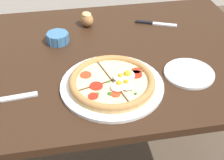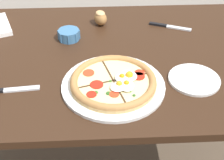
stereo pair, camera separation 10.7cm
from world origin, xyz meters
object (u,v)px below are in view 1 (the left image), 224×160
Objects in this scene: knife_main at (155,23)px; knife_spare at (5,99)px; bread_piece_near at (87,19)px; side_saucer at (189,73)px; dining_table at (93,74)px; pizza at (112,82)px; ramekin_bowl at (58,38)px.

knife_main is 0.88× the size of knife_spare.
knife_spare is at bearing -124.93° from knife_main.
knife_main is (0.31, -0.04, -0.03)m from bread_piece_near.
dining_table is at bearing 151.42° from side_saucer.
pizza is at bearing -175.82° from side_saucer.
knife_spare and side_saucer have the same top height.
side_saucer is (0.66, 0.03, 0.00)m from knife_spare.
bread_piece_near is (0.14, 0.13, 0.01)m from ramekin_bowl.
knife_spare reaches higher than dining_table.
dining_table is 0.28m from bread_piece_near.
bread_piece_near is (0.01, 0.25, 0.13)m from dining_table.
side_saucer is at bearing -53.15° from bread_piece_near.
knife_main and side_saucer have the same top height.
bread_piece_near reaches higher than ramekin_bowl.
ramekin_bowl is 1.09× the size of bread_piece_near.
ramekin_bowl is at bearing -137.69° from bread_piece_near.
bread_piece_near is at bearing 94.55° from pizza.
pizza is 1.96× the size of side_saucer.
ramekin_bowl reaches higher than dining_table.
dining_table is 3.84× the size of pizza.
dining_table is 15.66× the size of bread_piece_near.
pizza reaches higher than knife_spare.
dining_table is 7.48× the size of knife_main.
ramekin_bowl is at bearing 146.21° from side_saucer.
bread_piece_near is 0.42× the size of knife_spare.
ramekin_bowl is 0.19m from bread_piece_near.
ramekin_bowl is 0.39m from knife_spare.
side_saucer is (0.34, -0.18, 0.10)m from dining_table.
ramekin_bowl is at bearing 55.25° from knife_spare.
ramekin_bowl is at bearing 117.66° from pizza.
bread_piece_near is (-0.04, 0.46, 0.02)m from pizza.
dining_table is 0.40m from knife_main.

